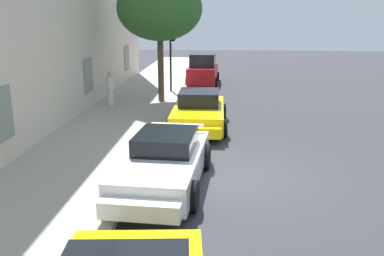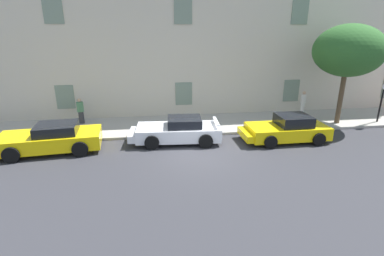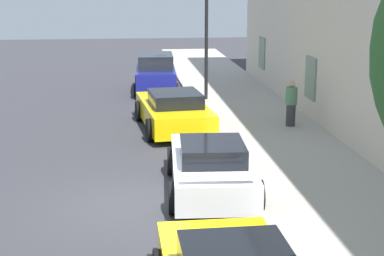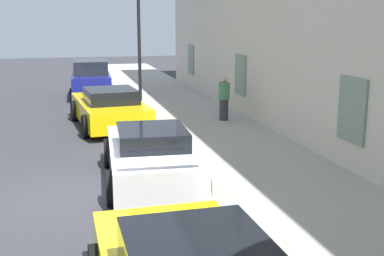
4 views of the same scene
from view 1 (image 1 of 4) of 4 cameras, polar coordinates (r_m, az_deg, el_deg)
name	(u,v)px [view 1 (image 1 of 4)]	position (r m, az deg, el deg)	size (l,w,h in m)	color
ground_plane	(234,176)	(11.57, 5.77, -6.49)	(80.00, 80.00, 0.00)	#333338
sidewalk	(74,169)	(12.26, -15.68, -5.38)	(60.00, 3.91, 0.14)	#A8A399
sportscar_yellow_flank	(163,165)	(10.57, -4.01, -5.06)	(4.81, 2.29, 1.32)	white
sportscar_white_middle	(198,113)	(16.02, 0.88, 2.06)	(4.56, 2.17, 1.38)	yellow
hatchback_parked	(203,70)	(26.43, 1.52, 7.86)	(3.76, 1.99, 1.88)	red
tree_near_kerb	(160,9)	(20.21, -4.42, 15.87)	(3.96, 3.96, 5.85)	brown
traffic_light	(172,47)	(22.88, -2.75, 10.89)	(0.44, 0.36, 3.47)	black
pedestrian_strolling	(110,88)	(19.81, -11.05, 5.38)	(0.45, 0.45, 1.57)	silver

